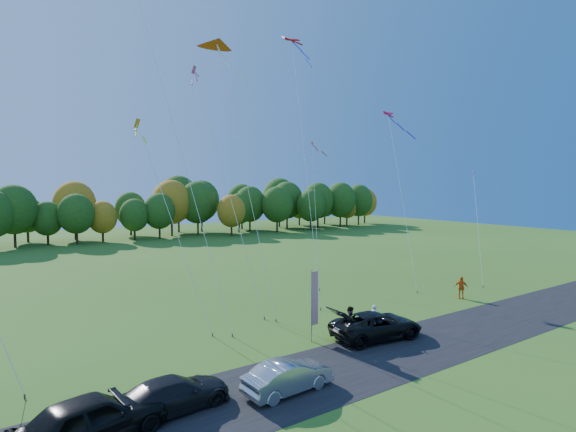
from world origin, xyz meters
TOP-DOWN VIEW (x-y plane):
  - ground at (0.00, 0.00)m, footprint 160.00×160.00m
  - asphalt_strip at (0.00, -4.00)m, footprint 90.00×6.00m
  - tree_line at (0.00, 55.00)m, footprint 116.00×12.00m
  - black_suv at (1.17, -1.78)m, footprint 6.05×3.44m
  - silver_sedan at (-7.18, -4.58)m, footprint 4.35×1.76m
  - dark_truck_a at (-11.99, -3.33)m, footprint 4.95×2.40m
  - dark_truck_b at (-15.23, -3.97)m, footprint 5.65×3.23m
  - person_tailgate_a at (2.19, -0.58)m, footprint 0.52×0.67m
  - person_tailgate_b at (0.06, -0.69)m, footprint 1.09×1.15m
  - person_east at (13.73, 1.14)m, footprint 1.00×1.10m
  - feather_flag at (-2.22, -0.01)m, footprint 0.56×0.15m
  - kite_delta_blue at (-7.90, 8.85)m, footprint 5.69×12.20m
  - kite_parafoil_orange at (4.51, 10.13)m, footprint 6.83×11.27m
  - kite_delta_red at (-2.26, 9.66)m, footprint 2.94×9.44m
  - kite_parafoil_rainbow at (14.89, 8.67)m, footprint 6.82×9.10m
  - kite_diamond_yellow at (-8.00, 7.72)m, footprint 2.80×7.81m
  - kite_diamond_white at (8.15, 13.33)m, footprint 5.15×7.72m
  - kite_diamond_pink at (-3.66, 8.33)m, footprint 2.87×6.67m
  - kite_diamond_blue_low at (21.22, 4.63)m, footprint 5.38×5.03m

SIDE VIEW (x-z plane):
  - ground at x=0.00m, z-range 0.00..0.00m
  - tree_line at x=0.00m, z-range -5.00..5.00m
  - asphalt_strip at x=0.00m, z-range 0.00..0.01m
  - dark_truck_a at x=-11.99m, z-range 0.00..1.39m
  - silver_sedan at x=-7.18m, z-range 0.00..1.41m
  - black_suv at x=1.17m, z-range 0.00..1.59m
  - person_tailgate_a at x=2.19m, z-range 0.00..1.62m
  - person_east at x=13.73m, z-range 0.00..1.80m
  - dark_truck_b at x=-15.23m, z-range 0.00..1.81m
  - person_tailgate_b at x=0.06m, z-range 0.00..1.86m
  - feather_flag at x=-2.22m, z-range 0.48..4.75m
  - kite_diamond_blue_low at x=21.22m, z-range -0.19..10.84m
  - kite_diamond_yellow at x=-8.00m, z-range -0.20..13.96m
  - kite_diamond_white at x=8.15m, z-range -0.27..14.31m
  - kite_parafoil_rainbow at x=14.89m, z-range -0.16..17.11m
  - kite_diamond_pink at x=-3.66m, z-range -0.16..18.20m
  - kite_parafoil_orange at x=4.51m, z-range -0.21..23.52m
  - kite_delta_red at x=-2.26m, z-range 2.70..24.78m
  - kite_delta_blue at x=-7.90m, z-range -0.52..30.71m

